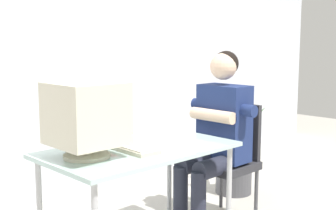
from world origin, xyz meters
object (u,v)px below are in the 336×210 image
object	(u,v)px
potted_plant	(234,161)
desk_mug	(114,135)
desk	(139,157)
office_chair	(230,155)
person_seated	(216,131)
keyboard	(127,147)
crt_monitor	(86,115)

from	to	relation	value
potted_plant	desk_mug	distance (m)	1.53
desk	office_chair	world-z (taller)	office_chair
desk	person_seated	world-z (taller)	person_seated
keyboard	person_seated	world-z (taller)	person_seated
potted_plant	desk_mug	world-z (taller)	potted_plant
office_chair	desk_mug	size ratio (longest dim) A/B	10.00
desk_mug	desk	bearing A→B (deg)	-85.71
office_chair	person_seated	world-z (taller)	person_seated
desk	keyboard	distance (m)	0.12
person_seated	potted_plant	size ratio (longest dim) A/B	1.51
office_chair	potted_plant	world-z (taller)	office_chair
crt_monitor	keyboard	bearing A→B (deg)	-1.62
desk	person_seated	distance (m)	0.77
desk	crt_monitor	xyz separation A→B (m)	(-0.37, 0.03, 0.32)
office_chair	crt_monitor	bearing A→B (deg)	179.14
crt_monitor	person_seated	size ratio (longest dim) A/B	0.33
person_seated	keyboard	bearing A→B (deg)	179.22
desk	crt_monitor	size ratio (longest dim) A/B	2.78
keyboard	desk	bearing A→B (deg)	-14.22
potted_plant	person_seated	bearing A→B (deg)	-153.08
potted_plant	desk	bearing A→B (deg)	-166.40
keyboard	potted_plant	distance (m)	1.62
desk	office_chair	distance (m)	0.96
desk	office_chair	bearing A→B (deg)	0.57
potted_plant	keyboard	bearing A→B (deg)	-167.88
crt_monitor	office_chair	xyz separation A→B (m)	(1.32, -0.02, -0.47)
desk_mug	person_seated	bearing A→B (deg)	-16.39
keyboard	crt_monitor	bearing A→B (deg)	178.38
crt_monitor	person_seated	bearing A→B (deg)	-0.99
potted_plant	desk_mug	size ratio (longest dim) A/B	9.63
office_chair	desk_mug	world-z (taller)	office_chair
desk	crt_monitor	distance (m)	0.49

